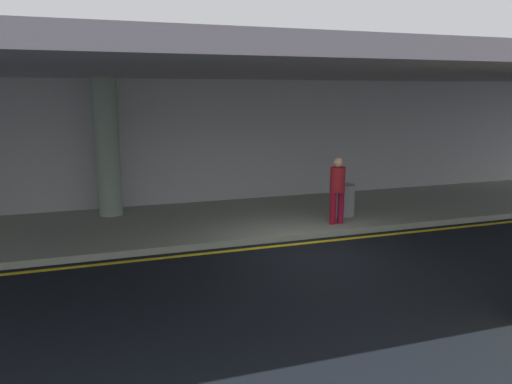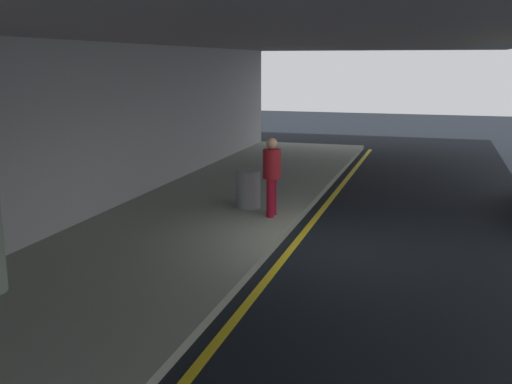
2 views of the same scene
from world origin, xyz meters
The scene contains 8 objects.
ground_plane centered at (0.00, 0.00, 0.00)m, with size 60.00×60.00×0.00m, color black.
sidewalk centered at (0.00, 3.10, 0.07)m, with size 26.00×4.20×0.15m, color gray.
lane_stripe_yellow centered at (0.00, 0.73, 0.00)m, with size 26.00×0.14×0.01m, color yellow.
support_column_center centered at (-4.00, 4.39, 1.97)m, with size 0.63×0.63×3.65m, color gray.
ceiling_overhang centered at (0.00, 2.60, 3.95)m, with size 28.00×13.20×0.30m, color #998F9B.
terminal_back_wall centered at (0.00, 5.35, 1.90)m, with size 26.00×0.30×3.80m, color #B0B0B4.
traveler_with_luggage centered at (1.37, 1.57, 1.11)m, with size 0.38×0.38×1.68m.
trash_bin_steel centered at (1.96, 2.28, 0.57)m, with size 0.56×0.56×0.85m, color gray.
Camera 1 is at (-4.42, -9.25, 3.40)m, focal length 34.64 mm.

